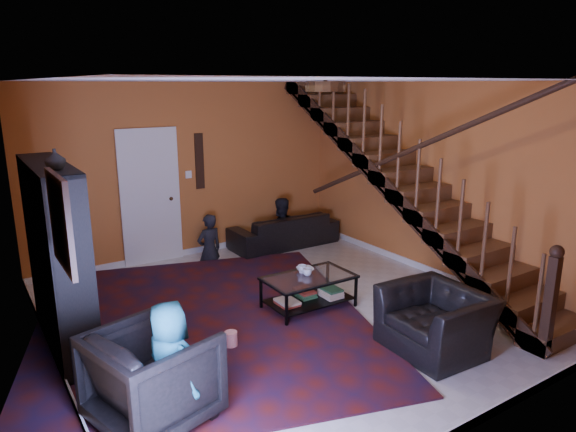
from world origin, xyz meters
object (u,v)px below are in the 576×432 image
Objects in this scene: bookshelf at (59,261)px; armchair_left at (153,377)px; coffee_table at (309,290)px; sofa at (284,230)px; armchair_right at (435,321)px.

bookshelf is 2.19× the size of armchair_left.
bookshelf reaches higher than coffee_table.
sofa is 1.70× the size of coffee_table.
armchair_right is at bearing -113.93° from armchair_left.
bookshelf is 1.96× the size of armchair_right.
sofa is (3.90, 1.70, -0.69)m from bookshelf.
bookshelf is 1.05× the size of sofa.
bookshelf is 4.02m from armchair_right.
bookshelf is at bearing -122.23° from armchair_right.
coffee_table is (-1.15, -2.37, -0.04)m from sofa.
sofa is 2.09× the size of armchair_left.
sofa is 1.87× the size of armchair_right.
bookshelf is at bearing 23.69° from sofa.
bookshelf reaches higher than armchair_right.
coffee_table is at bearing -159.79° from armchair_right.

